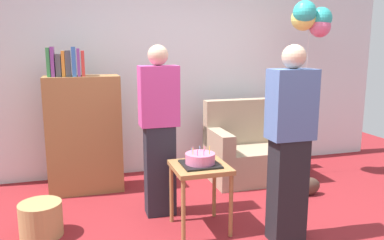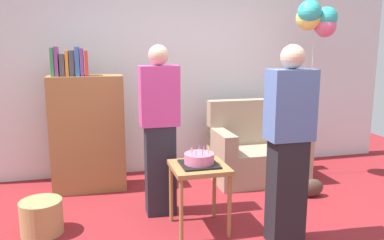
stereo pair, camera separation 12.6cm
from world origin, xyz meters
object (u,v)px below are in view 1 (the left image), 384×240
Objects in this scene: wicker_basket at (41,219)px; balloon_bunch at (311,19)px; bookshelf at (84,131)px; side_table at (200,175)px; person_holding_cake at (290,144)px; person_blowing_candles at (159,130)px; couch at (252,151)px; handbag at (308,186)px; birthday_cake at (200,160)px.

balloon_bunch is at bearing 13.77° from wicker_basket.
bookshelf is at bearing 174.46° from balloon_bunch.
bookshelf is 2.93m from balloon_bunch.
side_table is 0.82m from person_holding_cake.
person_blowing_candles is 1.29m from wicker_basket.
couch is 3.06× the size of wicker_basket.
person_holding_cake is at bearing -126.91° from balloon_bunch.
balloon_bunch reaches higher than wicker_basket.
handbag is at bearing 3.27° from wicker_basket.
side_table is at bearing -132.62° from couch.
birthday_cake is 0.77m from person_holding_cake.
person_blowing_candles is at bearing -50.82° from bookshelf.
birthday_cake is at bearing -132.62° from couch.
bookshelf is at bearing 127.11° from side_table.
birthday_cake reaches higher than wicker_basket.
person_holding_cake is 2.20m from wicker_basket.
couch is 1.55m from side_table.
bookshelf is 0.99× the size of person_holding_cake.
couch is at bearing 19.97° from wicker_basket.
bookshelf is (-2.00, 0.13, 0.35)m from couch.
bookshelf is 5.03× the size of birthday_cake.
side_table is at bearing -36.60° from person_blowing_candles.
person_blowing_candles and person_holding_cake have the same top height.
person_blowing_candles is 1.00× the size of person_holding_cake.
side_table is at bearing 95.29° from birthday_cake.
birthday_cake is at bearing -18.69° from person_holding_cake.
person_blowing_candles is at bearing 179.77° from handbag.
person_holding_cake is 1.33m from handbag.
handbag is (2.34, -0.84, -0.59)m from bookshelf.
birthday_cake is 1.46m from wicker_basket.
couch is at bearing 47.38° from side_table.
bookshelf is at bearing 68.34° from wicker_basket.
handbag is at bearing -119.57° from person_holding_cake.
handbag is at bearing 16.79° from birthday_cake.
balloon_bunch is (0.30, 0.59, 1.84)m from handbag.
person_blowing_candles is (-0.27, 0.42, 0.33)m from side_table.
wicker_basket is (-1.35, 0.26, -0.50)m from birthday_cake.
bookshelf is 0.75× the size of balloon_bunch.
person_holding_cake is at bearing -104.90° from couch.
birthday_cake is (0.00, -0.00, 0.14)m from side_table.
couch is at bearing -91.75° from person_holding_cake.
person_holding_cake is (0.91, -0.82, 0.00)m from person_blowing_candles.
person_blowing_candles is at bearing 122.68° from side_table.
person_holding_cake is 5.82× the size of handbag.
birthday_cake reaches higher than handbag.
handbag is at bearing 20.48° from person_blowing_candles.
birthday_cake is 0.54m from person_blowing_candles.
birthday_cake is (-1.04, -1.13, 0.31)m from couch.
person_holding_cake is at bearing -31.84° from birthday_cake.
side_table is at bearing -18.69° from person_holding_cake.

